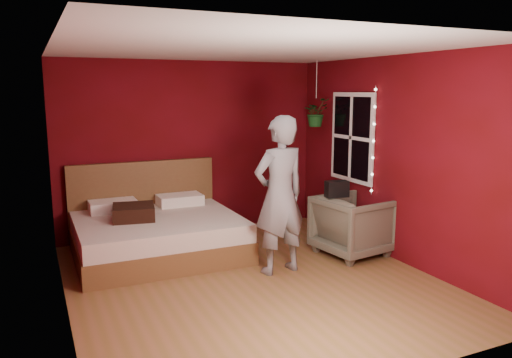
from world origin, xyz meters
TOP-DOWN VIEW (x-y plane):
  - floor at (0.00, 0.00)m, footprint 4.50×4.50m
  - room_walls at (0.00, 0.00)m, footprint 4.04×4.54m
  - window at (1.97, 0.90)m, footprint 0.05×0.97m
  - fairy_lights at (1.94, 0.37)m, footprint 0.04×0.04m
  - bed at (-0.77, 1.41)m, footprint 2.10×1.78m
  - person at (0.42, 0.13)m, footprint 0.74×0.53m
  - armchair at (1.60, 0.30)m, footprint 0.99×0.96m
  - handbag at (1.37, 0.36)m, footprint 0.31×0.19m
  - throw_pillow at (-1.07, 1.34)m, footprint 0.60×0.60m
  - hanging_plant at (1.76, 1.56)m, footprint 0.45×0.41m

SIDE VIEW (x-z plane):
  - floor at x=0.00m, z-range 0.00..0.00m
  - bed at x=-0.77m, z-range -0.28..0.88m
  - armchair at x=1.60m, z-range 0.00..0.79m
  - throw_pillow at x=-1.07m, z-range 0.52..0.71m
  - handbag at x=1.37m, z-range 0.79..1.00m
  - person at x=0.42m, z-range 0.00..1.88m
  - fairy_lights at x=1.94m, z-range 0.77..2.22m
  - window at x=1.97m, z-range 0.87..2.14m
  - room_walls at x=0.00m, z-range 0.37..2.99m
  - hanging_plant at x=1.76m, z-range 1.34..2.32m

